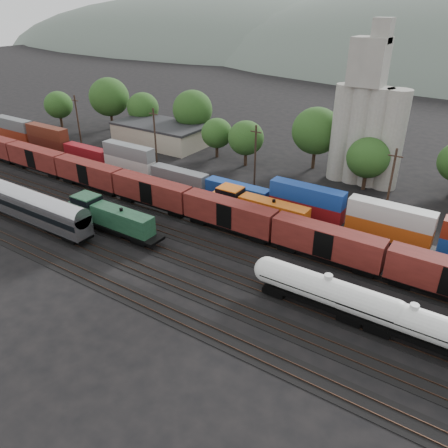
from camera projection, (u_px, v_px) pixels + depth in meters
The scene contains 13 objects.
ground at pixel (250, 259), 59.72m from camera, with size 600.00×600.00×0.00m, color black.
tracks at pixel (250, 259), 59.70m from camera, with size 180.00×33.20×0.20m.
green_locomotive at pixel (108, 216), 65.50m from camera, with size 17.83×3.15×4.72m.
tank_car_a at pixel (326, 292), 48.49m from camera, with size 18.09×3.24×4.74m.
tank_car_b at pixel (411, 322), 44.13m from camera, with size 17.44×3.12×4.57m.
passenger_coach at pixel (29, 205), 67.21m from camera, with size 25.24×3.11×5.73m.
orange_locomotive at pixel (255, 207), 68.33m from camera, with size 18.68×3.11×4.67m.
boxcar_string at pixel (327, 242), 57.68m from camera, with size 169.00×2.90×4.20m.
container_wall at pixel (228, 185), 76.07m from camera, with size 161.38×2.60×5.80m.
grain_silo at pixel (367, 125), 79.56m from camera, with size 13.40×5.00×29.00m.
industrial_sheds at pixel (377, 174), 81.39m from camera, with size 119.38×17.26×5.10m.
tree_band at pixel (294, 136), 88.46m from camera, with size 165.57×19.19×13.36m.
utility_poles at pixel (317, 170), 73.14m from camera, with size 122.20×0.36×12.00m.
Camera 1 is at (25.05, -44.28, 31.86)m, focal length 35.00 mm.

